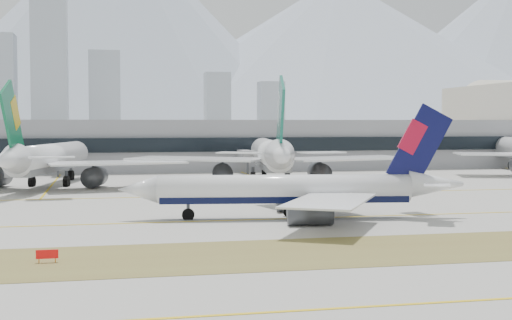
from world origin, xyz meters
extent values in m
plane|color=#9E9C94|center=(0.00, 0.00, 0.00)|extent=(3000.00, 3000.00, 0.00)
cube|color=brown|center=(0.00, -32.00, 0.02)|extent=(360.00, 18.00, 0.06)
cube|color=yellow|center=(0.00, -5.00, 0.03)|extent=(360.00, 0.45, 0.04)
cube|color=yellow|center=(0.00, -55.00, 0.03)|extent=(360.00, 0.45, 0.04)
cube|color=yellow|center=(0.00, 30.00, 0.03)|extent=(360.00, 0.45, 0.04)
cylinder|color=white|center=(-0.90, -4.80, 4.48)|extent=(37.44, 9.29, 4.07)
cube|color=black|center=(-0.90, -4.80, 3.36)|extent=(36.62, 8.58, 1.83)
cone|color=white|center=(-22.15, -1.77, 4.48)|extent=(6.21, 4.83, 4.07)
cone|color=white|center=(21.62, -8.02, 4.99)|extent=(8.77, 5.20, 4.07)
cube|color=white|center=(5.44, 5.70, 3.87)|extent=(13.75, 21.69, 0.24)
cube|color=white|center=(20.84, -2.56, 5.29)|extent=(4.54, 6.24, 0.16)
cylinder|color=#3F4247|center=(2.84, 2.27, 1.63)|extent=(6.58, 3.90, 3.05)
cube|color=#3F4247|center=(2.84, 2.27, 2.85)|extent=(2.60, 0.67, 1.43)
cube|color=white|center=(2.25, -16.66, 3.87)|extent=(18.03, 21.98, 0.24)
cube|color=white|center=(19.34, -13.04, 5.29)|extent=(5.76, 6.71, 0.16)
cylinder|color=#3F4247|center=(0.71, -12.64, 1.63)|extent=(6.58, 3.90, 3.05)
cube|color=#3F4247|center=(0.71, -12.64, 2.85)|extent=(2.60, 0.67, 1.43)
cube|color=#0A0C40|center=(19.06, -7.65, 10.67)|extent=(10.01, 1.78, 12.75)
cube|color=#B80C2C|center=(18.04, -7.50, 12.04)|extent=(4.56, 1.09, 5.46)
cylinder|color=#3F4247|center=(-14.91, -2.80, 1.22)|extent=(0.49, 0.49, 2.44)
cylinder|color=black|center=(-14.91, -2.80, 0.71)|extent=(1.91, 0.96, 1.83)
cylinder|color=#3F4247|center=(-0.25, -7.57, 1.22)|extent=(0.49, 0.49, 2.44)
cylinder|color=black|center=(-0.25, -7.57, 0.71)|extent=(1.91, 0.96, 1.83)
cylinder|color=#3F4247|center=(0.49, -2.33, 1.22)|extent=(0.49, 0.49, 2.44)
cylinder|color=black|center=(0.49, -2.33, 0.71)|extent=(1.91, 0.96, 1.83)
cylinder|color=white|center=(-38.41, 58.65, 6.51)|extent=(15.47, 44.98, 5.92)
cube|color=slate|center=(-38.41, 58.65, 4.88)|extent=(14.41, 43.92, 2.66)
cone|color=white|center=(-32.83, 83.84, 6.51)|extent=(7.26, 7.96, 5.92)
cone|color=white|center=(-44.34, 31.95, 7.25)|extent=(7.93, 10.99, 5.92)
cube|color=white|center=(-24.23, 48.77, 5.62)|extent=(30.18, 17.54, 0.36)
cube|color=white|center=(-36.42, 32.10, 7.70)|extent=(8.67, 5.13, 0.24)
cylinder|color=#3F4247|center=(-28.79, 52.82, 2.37)|extent=(5.95, 8.24, 4.44)
cube|color=#3F4247|center=(-28.79, 52.82, 4.14)|extent=(1.11, 3.13, 2.07)
cube|color=#0D5E39|center=(-43.66, 34.98, 14.28)|extent=(3.20, 12.20, 15.88)
cube|color=#C39B0B|center=(-43.39, 36.19, 16.01)|extent=(1.84, 5.59, 6.80)
cylinder|color=#3F4247|center=(-34.73, 75.26, 1.78)|extent=(0.71, 0.71, 3.55)
cylinder|color=black|center=(-34.73, 75.26, 1.04)|extent=(1.59, 2.83, 2.66)
cylinder|color=#3F4247|center=(-42.44, 58.27, 1.78)|extent=(0.71, 0.71, 3.55)
cylinder|color=black|center=(-42.44, 58.27, 1.04)|extent=(1.59, 2.83, 2.66)
cylinder|color=#3F4247|center=(-34.92, 56.61, 1.78)|extent=(0.71, 0.71, 3.55)
cylinder|color=black|center=(-34.92, 56.61, 1.04)|extent=(1.59, 2.83, 2.66)
cylinder|color=white|center=(11.85, 58.53, 6.92)|extent=(13.28, 48.00, 6.29)
cube|color=slate|center=(11.85, 58.53, 5.19)|extent=(12.20, 46.91, 2.83)
cone|color=white|center=(15.91, 85.66, 6.92)|extent=(7.30, 8.12, 6.29)
cone|color=white|center=(7.54, 29.77, 7.71)|extent=(7.79, 11.39, 6.29)
cube|color=white|center=(27.62, 49.10, 5.98)|extent=(32.61, 20.51, 0.38)
cube|color=white|center=(15.92, 30.52, 8.18)|extent=(9.45, 6.01, 0.25)
cylinder|color=#3F4247|center=(22.48, 53.05, 2.52)|extent=(5.84, 8.54, 4.72)
cube|color=#3F4247|center=(22.48, 53.05, 4.41)|extent=(0.96, 3.34, 2.20)
cube|color=white|center=(-6.00, 54.14, 5.98)|extent=(33.06, 27.28, 0.38)
cube|color=white|center=(-0.26, 32.94, 8.18)|extent=(9.95, 8.08, 0.25)
cylinder|color=#3F4247|center=(0.07, 56.41, 2.52)|extent=(5.84, 8.54, 4.72)
cube|color=#3F4247|center=(0.07, 56.41, 4.41)|extent=(0.96, 3.34, 2.20)
cube|color=#16614E|center=(8.03, 33.04, 15.19)|extent=(2.51, 13.10, 16.88)
cube|color=#A8AFB1|center=(8.22, 34.34, 17.02)|extent=(1.56, 5.97, 7.23)
cylinder|color=#3F4247|center=(14.53, 76.41, 1.89)|extent=(0.76, 0.76, 3.78)
cylinder|color=black|center=(14.53, 76.41, 1.10)|extent=(1.51, 2.96, 2.83)
cylinder|color=#3F4247|center=(7.61, 57.83, 1.89)|extent=(0.76, 0.76, 3.78)
cylinder|color=black|center=(7.61, 57.83, 1.10)|extent=(1.51, 2.96, 2.83)
cylinder|color=#3F4247|center=(15.70, 56.62, 1.89)|extent=(0.76, 0.76, 3.78)
cylinder|color=black|center=(15.70, 56.62, 1.10)|extent=(1.51, 2.96, 2.83)
cone|color=white|center=(94.44, 98.21, 6.80)|extent=(6.54, 7.45, 6.18)
cylinder|color=#3F4247|center=(94.92, 89.05, 1.85)|extent=(0.74, 0.74, 3.71)
cylinder|color=black|center=(94.92, 89.05, 1.08)|extent=(1.22, 2.83, 2.78)
cube|color=gray|center=(0.00, 115.00, 7.50)|extent=(280.00, 42.00, 15.00)
cube|color=black|center=(0.00, 93.50, 7.95)|extent=(280.00, 1.20, 4.00)
cube|color=silver|center=(110.00, 135.00, 14.10)|extent=(2.00, 57.00, 27.90)
cube|color=red|center=(-32.64, -32.00, 0.90)|extent=(2.20, 0.15, 0.90)
cylinder|color=orange|center=(-33.44, -32.00, 0.25)|extent=(0.10, 0.10, 0.50)
cylinder|color=orange|center=(-31.84, -32.00, 0.25)|extent=(0.10, 0.10, 0.50)
cube|color=orange|center=(26.74, 38.05, 0.90)|extent=(3.50, 2.00, 1.80)
cube|color=orange|center=(27.94, 38.05, 2.10)|extent=(1.20, 1.80, 1.00)
cylinder|color=black|center=(25.54, 37.25, 0.35)|extent=(0.70, 0.30, 0.70)
cylinder|color=black|center=(25.54, 38.85, 0.35)|extent=(0.70, 0.30, 0.70)
cylinder|color=black|center=(27.94, 37.25, 0.35)|extent=(0.70, 0.30, 0.70)
cylinder|color=black|center=(27.94, 38.85, 0.35)|extent=(0.70, 0.30, 0.70)
cube|color=orange|center=(21.99, 41.85, 0.90)|extent=(3.50, 2.00, 1.80)
cube|color=orange|center=(23.19, 41.85, 2.10)|extent=(1.20, 1.80, 1.00)
cylinder|color=black|center=(20.79, 41.05, 0.35)|extent=(0.70, 0.30, 0.70)
cylinder|color=black|center=(20.79, 42.65, 0.35)|extent=(0.70, 0.30, 0.70)
cylinder|color=black|center=(23.19, 41.05, 0.35)|extent=(0.70, 0.30, 0.70)
cylinder|color=black|center=(23.19, 42.65, 0.35)|extent=(0.70, 0.30, 0.70)
cube|color=orange|center=(-14.62, 40.76, 0.90)|extent=(3.50, 2.00, 1.80)
cube|color=orange|center=(-13.42, 40.76, 2.10)|extent=(1.20, 1.80, 1.00)
cylinder|color=black|center=(-15.82, 39.96, 0.35)|extent=(0.70, 0.30, 0.70)
cylinder|color=black|center=(-15.82, 41.56, 0.35)|extent=(0.70, 0.30, 0.70)
cylinder|color=black|center=(-13.42, 39.96, 0.35)|extent=(0.70, 0.30, 0.70)
cylinder|color=black|center=(-13.42, 41.56, 0.35)|extent=(0.70, 0.30, 0.70)
cube|color=#9DA6B2|center=(-65.00, 450.00, 55.00)|extent=(26.00, 23.40, 110.00)
cube|color=#9DA6B2|center=(-25.00, 465.00, 35.00)|extent=(24.00, 21.60, 70.00)
cube|color=#9DA6B2|center=(65.00, 470.00, 27.50)|extent=(20.00, 18.00, 55.00)
cube|color=#9DA6B2|center=(110.00, 470.00, 24.00)|extent=(20.00, 18.00, 48.00)
cone|color=#9EA8B7|center=(0.00, 1400.00, 211.50)|extent=(900.00, 900.00, 470.00)
cone|color=#9EA8B7|center=(480.00, 1390.00, 157.50)|extent=(1120.00, 1120.00, 350.00)
camera|label=1|loc=(-27.06, -106.00, 14.15)|focal=50.00mm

